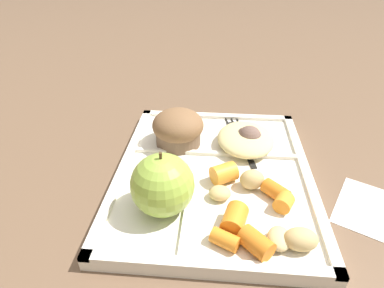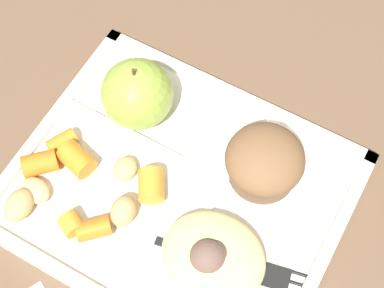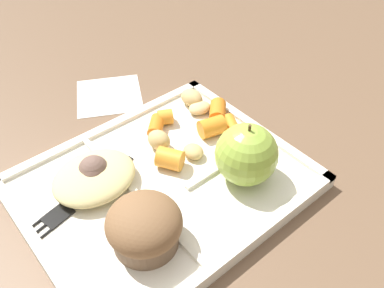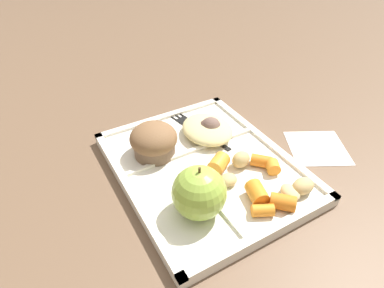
{
  "view_description": "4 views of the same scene",
  "coord_description": "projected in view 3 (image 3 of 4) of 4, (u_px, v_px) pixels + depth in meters",
  "views": [
    {
      "loc": [
        -0.38,
        -0.0,
        0.31
      ],
      "look_at": [
        -0.02,
        0.03,
        0.07
      ],
      "focal_mm": 30.27,
      "sensor_mm": 36.0,
      "label": 1
    },
    {
      "loc": [
        0.13,
        -0.21,
        0.61
      ],
      "look_at": [
        0.0,
        0.03,
        0.07
      ],
      "focal_mm": 57.03,
      "sensor_mm": 36.0,
      "label": 2
    },
    {
      "loc": [
        0.2,
        0.29,
        0.41
      ],
      "look_at": [
        -0.04,
        0.01,
        0.07
      ],
      "focal_mm": 38.52,
      "sensor_mm": 36.0,
      "label": 3
    },
    {
      "loc": [
        -0.36,
        0.23,
        0.39
      ],
      "look_at": [
        0.02,
        0.01,
        0.05
      ],
      "focal_mm": 30.75,
      "sensor_mm": 36.0,
      "label": 4
    }
  ],
  "objects": [
    {
      "name": "carrot_slice_tilted",
      "position": [
        218.0,
        111.0,
        0.61
      ],
      "size": [
        0.04,
        0.04,
        0.02
      ],
      "primitive_type": "cylinder",
      "rotation": [
        0.0,
        1.57,
        0.78
      ],
      "color": "orange",
      "rests_on": "lunch_tray"
    },
    {
      "name": "paper_napkin",
      "position": [
        109.0,
        95.0,
        0.68
      ],
      "size": [
        0.14,
        0.14,
        0.0
      ],
      "primitive_type": "cube",
      "rotation": [
        0.0,
        0.0,
        -0.49
      ],
      "color": "white",
      "rests_on": "ground"
    },
    {
      "name": "carrot_slice_large",
      "position": [
        231.0,
        125.0,
        0.59
      ],
      "size": [
        0.03,
        0.04,
        0.02
      ],
      "primitive_type": "cylinder",
      "rotation": [
        0.0,
        1.57,
        1.1
      ],
      "color": "orange",
      "rests_on": "lunch_tray"
    },
    {
      "name": "egg_noodle_pile",
      "position": [
        94.0,
        177.0,
        0.51
      ],
      "size": [
        0.11,
        0.09,
        0.03
      ],
      "primitive_type": "ellipsoid",
      "color": "#D6C684",
      "rests_on": "lunch_tray"
    },
    {
      "name": "potato_chunk_corner",
      "position": [
        193.0,
        151.0,
        0.55
      ],
      "size": [
        0.03,
        0.03,
        0.02
      ],
      "primitive_type": "ellipsoid",
      "rotation": [
        0.0,
        0.0,
        0.08
      ],
      "color": "tan",
      "rests_on": "lunch_tray"
    },
    {
      "name": "carrot_slice_center",
      "position": [
        165.0,
        117.0,
        0.6
      ],
      "size": [
        0.03,
        0.03,
        0.02
      ],
      "primitive_type": "cylinder",
      "rotation": [
        0.0,
        1.57,
        2.66
      ],
      "color": "orange",
      "rests_on": "lunch_tray"
    },
    {
      "name": "meatball_center",
      "position": [
        94.0,
        170.0,
        0.51
      ],
      "size": [
        0.04,
        0.04,
        0.04
      ],
      "primitive_type": "sphere",
      "color": "brown",
      "rests_on": "lunch_tray"
    },
    {
      "name": "carrot_slice_near_corner",
      "position": [
        170.0,
        159.0,
        0.53
      ],
      "size": [
        0.04,
        0.04,
        0.03
      ],
      "primitive_type": "cylinder",
      "rotation": [
        0.0,
        1.57,
        5.26
      ],
      "color": "orange",
      "rests_on": "lunch_tray"
    },
    {
      "name": "ground",
      "position": [
        163.0,
        188.0,
        0.53
      ],
      "size": [
        6.0,
        6.0,
        0.0
      ],
      "primitive_type": "plane",
      "color": "brown"
    },
    {
      "name": "potato_chunk_golden",
      "position": [
        159.0,
        140.0,
        0.56
      ],
      "size": [
        0.03,
        0.04,
        0.03
      ],
      "primitive_type": "ellipsoid",
      "rotation": [
        0.0,
        0.0,
        3.35
      ],
      "color": "tan",
      "rests_on": "lunch_tray"
    },
    {
      "name": "green_apple",
      "position": [
        246.0,
        155.0,
        0.5
      ],
      "size": [
        0.08,
        0.08,
        0.09
      ],
      "color": "#93B742",
      "rests_on": "lunch_tray"
    },
    {
      "name": "potato_chunk_large",
      "position": [
        200.0,
        108.0,
        0.62
      ],
      "size": [
        0.04,
        0.03,
        0.02
      ],
      "primitive_type": "ellipsoid",
      "rotation": [
        0.0,
        0.0,
        1.42
      ],
      "color": "tan",
      "rests_on": "lunch_tray"
    },
    {
      "name": "potato_chunk_wedge",
      "position": [
        192.0,
        98.0,
        0.63
      ],
      "size": [
        0.03,
        0.04,
        0.02
      ],
      "primitive_type": "ellipsoid",
      "rotation": [
        0.0,
        0.0,
        1.65
      ],
      "color": "tan",
      "rests_on": "lunch_tray"
    },
    {
      "name": "carrot_slice_small",
      "position": [
        156.0,
        126.0,
        0.59
      ],
      "size": [
        0.04,
        0.04,
        0.02
      ],
      "primitive_type": "cylinder",
      "rotation": [
        0.0,
        1.57,
        3.91
      ],
      "color": "orange",
      "rests_on": "lunch_tray"
    },
    {
      "name": "carrot_slice_back",
      "position": [
        212.0,
        127.0,
        0.58
      ],
      "size": [
        0.04,
        0.04,
        0.03
      ],
      "primitive_type": "cylinder",
      "rotation": [
        0.0,
        1.57,
        2.88
      ],
      "color": "orange",
      "rests_on": "lunch_tray"
    },
    {
      "name": "lunch_tray",
      "position": [
        163.0,
        184.0,
        0.53
      ],
      "size": [
        0.34,
        0.28,
        0.02
      ],
      "color": "silver",
      "rests_on": "ground"
    },
    {
      "name": "plastic_fork",
      "position": [
        76.0,
        201.0,
        0.5
      ],
      "size": [
        0.16,
        0.05,
        0.0
      ],
      "color": "black",
      "rests_on": "lunch_tray"
    },
    {
      "name": "meatball_back",
      "position": [
        94.0,
        176.0,
        0.51
      ],
      "size": [
        0.03,
        0.03,
        0.03
      ],
      "primitive_type": "sphere",
      "color": "brown",
      "rests_on": "lunch_tray"
    },
    {
      "name": "bran_muffin",
      "position": [
        144.0,
        226.0,
        0.44
      ],
      "size": [
        0.08,
        0.08,
        0.06
      ],
      "color": "brown",
      "rests_on": "lunch_tray"
    }
  ]
}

